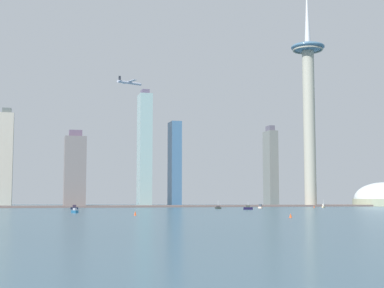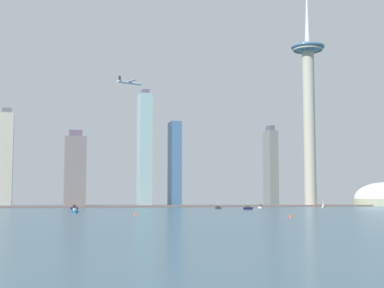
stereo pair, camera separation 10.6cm
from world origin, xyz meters
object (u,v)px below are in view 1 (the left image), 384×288
Objects in this scene: observation_tower at (309,94)px; channel_buoy_1 at (135,213)px; skyscraper_3 at (145,149)px; boat_2 at (218,208)px; stadium_dome at (384,199)px; skyscraper_4 at (75,171)px; channel_buoy_2 at (291,215)px; skyscraper_1 at (77,192)px; boat_4 at (75,211)px; skyscraper_2 at (5,159)px; skyscraper_0 at (175,164)px; skyscraper_6 at (271,167)px; channel_buoy_0 at (314,206)px; boat_6 at (74,208)px; boat_5 at (248,208)px; boat_1 at (260,207)px; boat_0 at (323,206)px; airplane at (130,83)px.

observation_tower reaches higher than channel_buoy_1.
boat_2 is (50.14, -163.39, -75.17)m from skyscraper_3.
stadium_dome is 437.65m from skyscraper_4.
observation_tower is at bearing 61.42° from channel_buoy_2.
skyscraper_1 is 3.08× the size of boat_2.
skyscraper_4 is (-318.93, 12.05, -110.65)m from observation_tower.
skyscraper_2 is at bearing 167.72° from boat_4.
skyscraper_0 is 411.11m from channel_buoy_1.
skyscraper_2 is 452.34m from channel_buoy_1.
stadium_dome is 0.74× the size of skyscraper_6.
stadium_dome is 188.27m from channel_buoy_0.
boat_6 reaches higher than channel_buoy_1.
boat_6 is (-444.14, -118.19, -7.74)m from stadium_dome.
skyscraper_1 is 4.27× the size of boat_5.
skyscraper_1 is (-309.65, 103.80, -136.12)m from observation_tower.
stadium_dome is 438.94m from skyscraper_1.
channel_buoy_1 is (-121.13, -388.65, -57.40)m from skyscraper_0.
skyscraper_1 is 3.89× the size of boat_1.
boat_0 is 1.19× the size of boat_6.
observation_tower reaches higher than skyscraper_0.
skyscraper_3 is at bearing -40.71° from skyscraper_1.
airplane is (55.64, -78.41, 99.70)m from skyscraper_4.
airplane reaches higher than channel_buoy_2.
skyscraper_1 is 14.16× the size of channel_buoy_1.
channel_buoy_1 is 106.20m from channel_buoy_2.
boat_6 is at bearing 111.06° from channel_buoy_2.
stadium_dome is 523.04m from channel_buoy_2.
channel_buoy_2 is (-173.65, -304.88, -0.22)m from channel_buoy_0.
stadium_dome is 8.53× the size of boat_1.
observation_tower reaches higher than channel_buoy_0.
channel_buoy_0 is 0.10× the size of airplane.
skyscraper_3 is (-46.96, -22.72, 17.56)m from skyscraper_0.
skyscraper_6 is at bearing 83.53° from channel_buoy_0.
boat_6 is 218.56m from channel_buoy_1.
skyscraper_2 reaches higher than boat_1.
channel_buoy_1 is (-417.82, -335.16, -7.96)m from stadium_dome.
skyscraper_6 is at bearing -29.31° from boat_2.
channel_buoy_0 is (135.36, -150.23, -57.37)m from skyscraper_0.
boat_5 is 3.24× the size of channel_buoy_0.
skyscraper_4 is (-436.01, 10.50, 36.41)m from stadium_dome.
skyscraper_4 reaches higher than stadium_dome.
boat_2 is (-152.12, -211.58, -56.42)m from skyscraper_6.
boat_2 is at bearing -45.13° from skyscraper_4.
skyscraper_4 is 10.14× the size of boat_5.
skyscraper_2 is at bearing 109.19° from airplane.
boat_0 is at bearing -46.89° from skyscraper_0.
observation_tower is 2.70× the size of skyscraper_0.
skyscraper_0 is 210.19m from channel_buoy_0.
stadium_dome reaches higher than boat_2.
skyscraper_6 is at bearing 9.31° from skyscraper_0.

